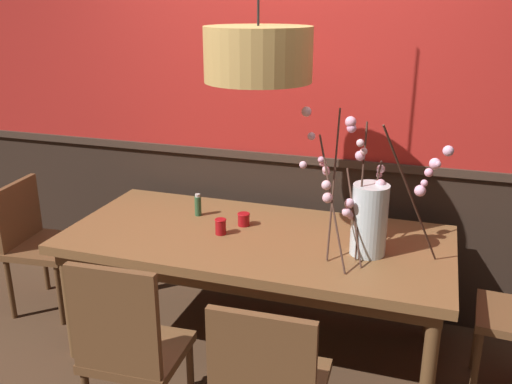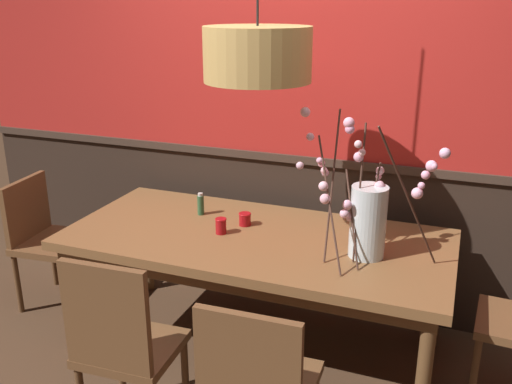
% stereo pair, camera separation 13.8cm
% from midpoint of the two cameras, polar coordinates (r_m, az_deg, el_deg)
% --- Properties ---
extents(ground_plane, '(24.00, 24.00, 0.00)m').
position_cam_midpoint_polar(ground_plane, '(3.51, -1.17, -15.49)').
color(ground_plane, '#4C3321').
extents(back_wall, '(4.79, 0.14, 2.74)m').
position_cam_midpoint_polar(back_wall, '(3.60, 2.34, 8.99)').
color(back_wall, '#2D2119').
rests_on(back_wall, ground).
extents(dining_table, '(2.15, 1.00, 0.73)m').
position_cam_midpoint_polar(dining_table, '(3.19, -1.25, -5.76)').
color(dining_table, brown).
rests_on(dining_table, ground).
extents(chair_far_side_right, '(0.44, 0.42, 0.91)m').
position_cam_midpoint_polar(chair_far_side_right, '(3.99, 6.90, -2.74)').
color(chair_far_side_right, brown).
rests_on(chair_far_side_right, ground).
extents(chair_near_side_right, '(0.47, 0.40, 0.88)m').
position_cam_midpoint_polar(chair_near_side_right, '(2.42, -0.51, -18.65)').
color(chair_near_side_right, brown).
rests_on(chair_near_side_right, ground).
extents(chair_near_side_left, '(0.44, 0.42, 0.97)m').
position_cam_midpoint_polar(chair_near_side_left, '(2.63, -14.30, -15.01)').
color(chair_near_side_left, brown).
rests_on(chair_near_side_left, ground).
extents(chair_far_side_left, '(0.48, 0.43, 0.89)m').
position_cam_midpoint_polar(chair_far_side_left, '(4.13, -1.44, -1.89)').
color(chair_far_side_left, brown).
rests_on(chair_far_side_left, ground).
extents(chair_head_west_end, '(0.46, 0.49, 0.87)m').
position_cam_midpoint_polar(chair_head_west_end, '(4.01, -22.31, -4.37)').
color(chair_head_west_end, brown).
rests_on(chair_head_west_end, ground).
extents(vase_with_blossoms, '(0.73, 0.43, 0.75)m').
position_cam_midpoint_polar(vase_with_blossoms, '(2.89, 10.00, -2.43)').
color(vase_with_blossoms, silver).
rests_on(vase_with_blossoms, dining_table).
extents(candle_holder_nearer_center, '(0.07, 0.07, 0.08)m').
position_cam_midpoint_polar(candle_holder_nearer_center, '(3.28, -2.47, -2.79)').
color(candle_holder_nearer_center, '#9E0F14').
rests_on(candle_holder_nearer_center, dining_table).
extents(candle_holder_nearer_edge, '(0.07, 0.07, 0.09)m').
position_cam_midpoint_polar(candle_holder_nearer_edge, '(3.16, -4.87, -3.53)').
color(candle_holder_nearer_edge, '#9E0F14').
rests_on(candle_holder_nearer_edge, dining_table).
extents(condiment_bottle, '(0.04, 0.04, 0.14)m').
position_cam_midpoint_polar(condiment_bottle, '(3.44, -7.07, -1.36)').
color(condiment_bottle, '#2D5633').
rests_on(condiment_bottle, dining_table).
extents(pendant_lamp, '(0.54, 0.54, 1.14)m').
position_cam_midpoint_polar(pendant_lamp, '(2.84, -1.21, 13.82)').
color(pendant_lamp, tan).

